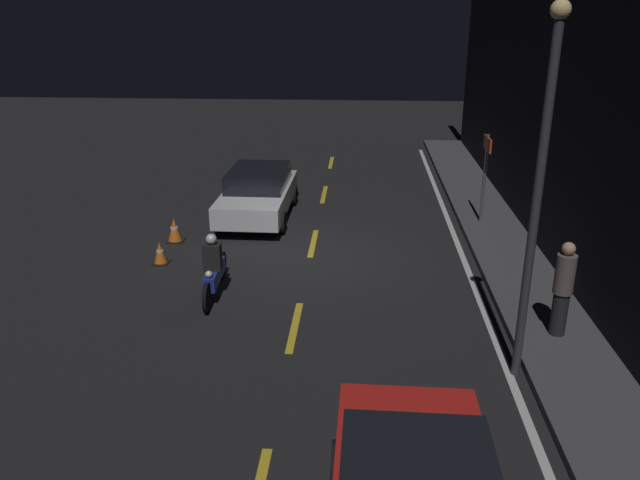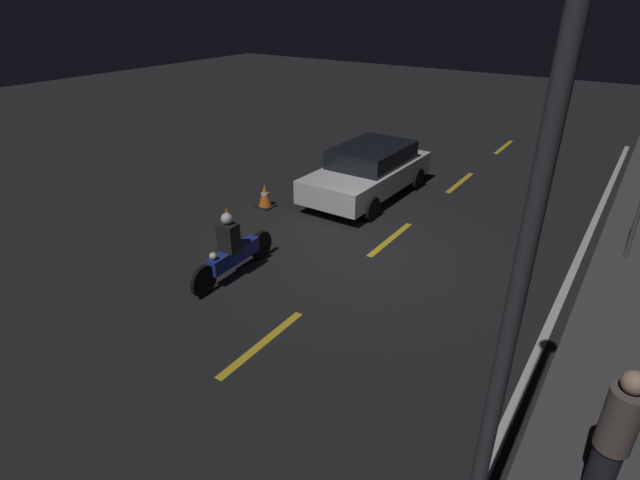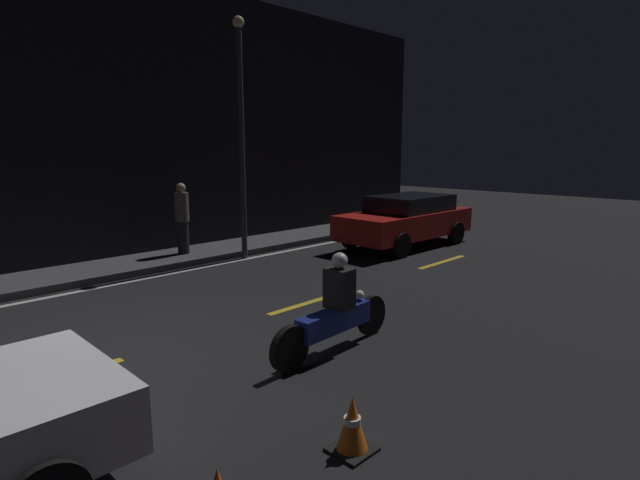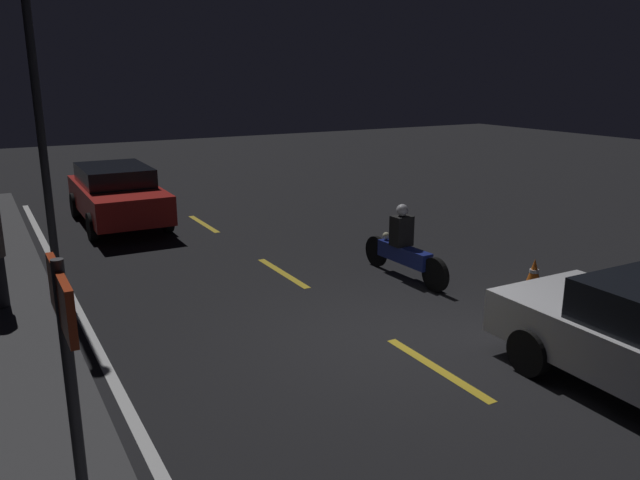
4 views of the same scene
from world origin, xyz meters
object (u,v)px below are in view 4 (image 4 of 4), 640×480
object	(u,v)px
taxi_red	(117,193)
traffic_cone_mid	(534,274)
shop_sign	(69,365)
traffic_cone_near	(614,296)
motorcycle	(404,249)
street_lamp	(37,99)

from	to	relation	value
taxi_red	traffic_cone_mid	size ratio (longest dim) A/B	8.11
traffic_cone_mid	shop_sign	world-z (taller)	shop_sign
traffic_cone_near	traffic_cone_mid	world-z (taller)	traffic_cone_near
traffic_cone_mid	motorcycle	bearing A→B (deg)	46.85
taxi_red	traffic_cone_mid	distance (m)	9.99
motorcycle	taxi_red	bearing A→B (deg)	25.50
motorcycle	shop_sign	size ratio (longest dim) A/B	0.96
taxi_red	motorcycle	size ratio (longest dim) A/B	1.87
shop_sign	taxi_red	bearing A→B (deg)	-12.86
traffic_cone_mid	street_lamp	world-z (taller)	street_lamp
traffic_cone_near	street_lamp	xyz separation A→B (m)	(5.77, 7.36, 2.93)
motorcycle	street_lamp	xyz separation A→B (m)	(2.71, 5.61, 2.68)
traffic_cone_mid	shop_sign	bearing A→B (deg)	111.91
motorcycle	street_lamp	distance (m)	6.78
motorcycle	traffic_cone_near	bearing A→B (deg)	-152.55
traffic_cone_mid	shop_sign	distance (m)	8.74
traffic_cone_mid	traffic_cone_near	bearing A→B (deg)	-176.51
traffic_cone_near	shop_sign	xyz separation A→B (m)	(-1.70, 8.06, 1.54)
motorcycle	shop_sign	bearing A→B (deg)	124.72
motorcycle	street_lamp	bearing A→B (deg)	61.84
traffic_cone_near	shop_sign	distance (m)	8.38
motorcycle	shop_sign	world-z (taller)	shop_sign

